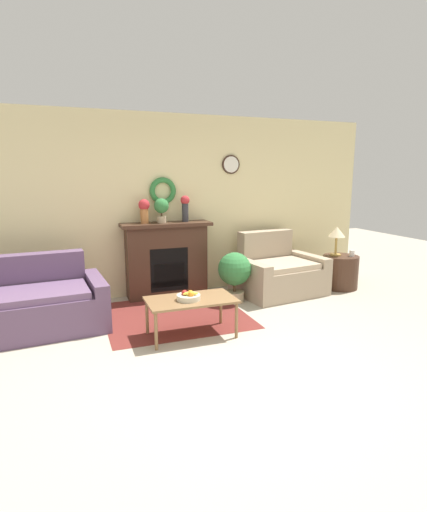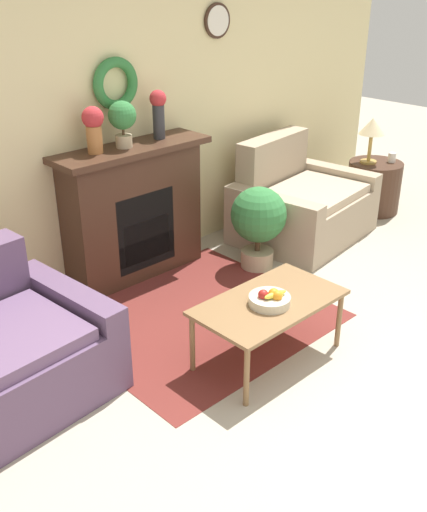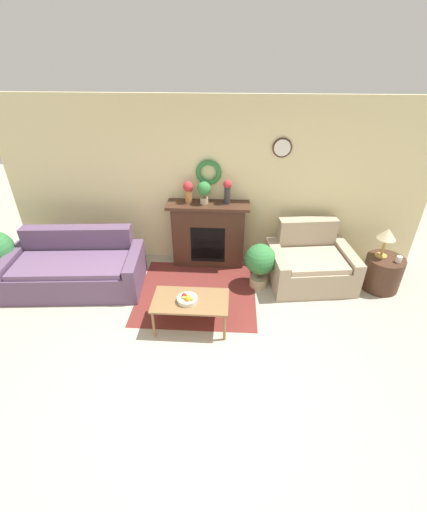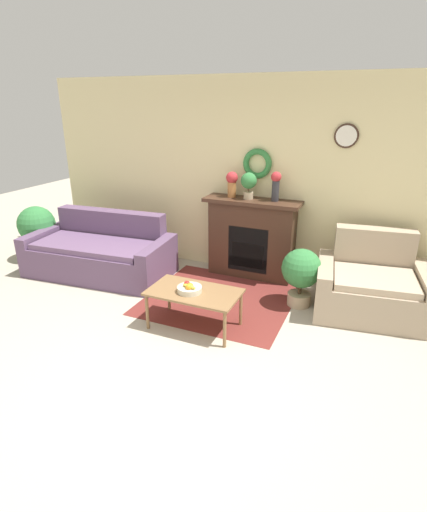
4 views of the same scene
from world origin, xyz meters
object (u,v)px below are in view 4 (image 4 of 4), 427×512
Objects in this scene: vase_on_mantel_left at (232,182)px; couch_left at (101,253)px; loveseat_right at (372,287)px; coffee_table at (194,295)px; potted_plant_on_mantel at (249,183)px; potted_plant_floor_by_couch at (37,227)px; fireplace at (252,238)px; fruit_bowl at (189,288)px; potted_plant_floor_by_loveseat at (301,272)px; vase_on_mantel_right at (276,184)px.

couch_left is at bearing -155.18° from vase_on_mantel_left.
loveseat_right is 2.12m from coffee_table.
potted_plant_floor_by_couch is (-3.20, -0.72, -0.80)m from potted_plant_on_mantel.
fireplace is at bearing 85.76° from coffee_table.
couch_left is 2.08m from coffee_table.
coffee_table is 1.87m from vase_on_mantel_left.
couch_left is at bearing 155.43° from fruit_bowl.
fruit_bowl is at bearing -16.32° from potted_plant_floor_by_couch.
loveseat_right is 2.18m from fruit_bowl.
fruit_bowl is at bearing -153.82° from loveseat_right.
vase_on_mantel_left is 0.48× the size of potted_plant_floor_by_loveseat.
loveseat_right is at bearing 33.49° from coffee_table.
fireplace is at bearing -1.00° from vase_on_mantel_left.
potted_plant_floor_by_couch is at bearing -168.33° from vase_on_mantel_right.
potted_plant_on_mantel is at bearing 86.75° from fruit_bowl.
vase_on_mantel_right is at bearing 154.26° from loveseat_right.
potted_plant_floor_by_couch reaches higher than coffee_table.
potted_plant_floor_by_couch is 1.18× the size of potted_plant_floor_by_loveseat.
potted_plant_on_mantel is at bearing 12.62° from potted_plant_floor_by_couch.
couch_left is 2.15m from vase_on_mantel_left.
vase_on_mantel_right is at bearing 3.13° from potted_plant_on_mantel.
couch_left is 2.35m from potted_plant_on_mantel.
couch_left is 7.90× the size of fruit_bowl.
potted_plant_floor_by_couch is 4.11m from potted_plant_floor_by_loveseat.
coffee_table is (-0.12, -1.60, -0.17)m from fireplace.
potted_plant_floor_by_loveseat is at bearing -28.74° from vase_on_mantel_left.
vase_on_mantel_left is at bearing -180.00° from vase_on_mantel_right.
fireplace is 0.96× the size of loveseat_right.
potted_plant_floor_by_couch is (-3.57, -0.74, -0.81)m from vase_on_mantel_right.
couch_left reaches higher than potted_plant_floor_by_loveseat.
fruit_bowl is at bearing -134.62° from coffee_table.
fruit_bowl is 1.92m from vase_on_mantel_right.
fireplace is 2.19m from couch_left.
fruit_bowl is (1.87, -0.85, 0.18)m from couch_left.
potted_plant_floor_by_loveseat is at bearing -174.31° from loveseat_right.
loveseat_right is 3.97× the size of vase_on_mantel_left.
vase_on_mantel_right is at bearing 74.46° from fruit_bowl.
fruit_bowl reaches higher than coffee_table.
loveseat_right is at bearing -12.69° from vase_on_mantel_left.
vase_on_mantel_left is (-0.16, 1.65, 0.84)m from fruit_bowl.
fireplace is 3.72× the size of potted_plant_on_mantel.
vase_on_mantel_left is at bearing 14.01° from potted_plant_floor_by_couch.
couch_left is 1.26m from potted_plant_floor_by_couch.
coffee_table is 2.56× the size of vase_on_mantel_right.
vase_on_mantel_right is (0.61, 0.00, 0.02)m from vase_on_mantel_left.
vase_on_mantel_left reaches higher than loveseat_right.
fireplace is 4.94× the size of fruit_bowl.
potted_plant_floor_by_couch is at bearing -167.37° from fireplace.
potted_plant_on_mantel reaches higher than potted_plant_floor_by_loveseat.
vase_on_mantel_left is (-1.96, 0.44, 1.01)m from loveseat_right.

